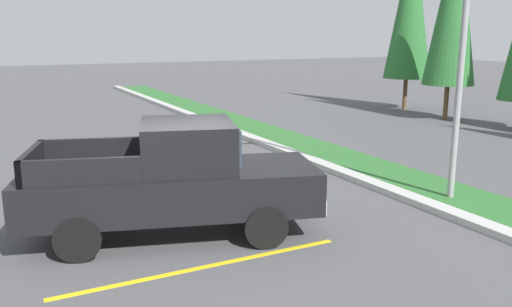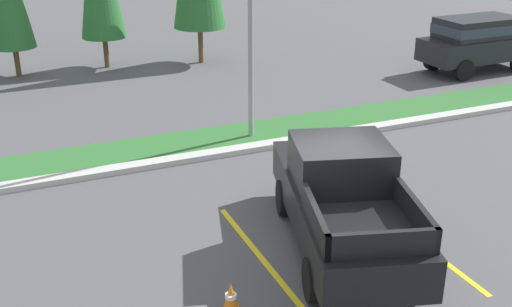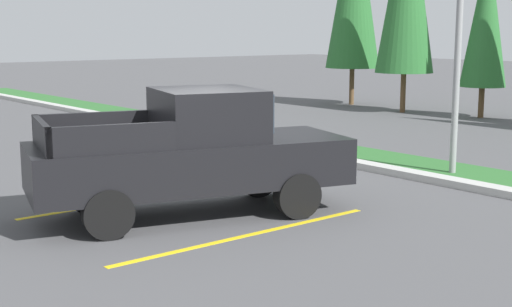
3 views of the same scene
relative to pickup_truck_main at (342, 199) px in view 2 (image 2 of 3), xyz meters
name	(u,v)px [view 2 (image 2 of 3)]	position (x,y,z in m)	size (l,w,h in m)	color
ground_plane	(325,242)	(-0.17, 0.25, -1.04)	(120.00, 120.00, 0.00)	#4C4C4F
parking_line_near	(267,265)	(-1.56, -0.05, -1.04)	(0.12, 4.80, 0.01)	yellow
parking_line_far	(406,232)	(1.54, -0.05, -1.04)	(0.12, 4.80, 0.01)	yellow
curb_strip	(233,151)	(-0.17, 5.25, -0.97)	(56.00, 0.40, 0.15)	#B2B2AD
grass_median	(219,139)	(-0.17, 6.35, -1.01)	(56.00, 1.80, 0.06)	#2D662D
pickup_truck_main	(342,199)	(0.00, 0.00, 0.00)	(3.31, 5.54, 2.10)	black
suv_distant	(478,40)	(11.51, 9.29, 0.20)	(4.64, 2.03, 2.10)	black
traffic_cone	(231,299)	(-2.71, -1.12, -0.75)	(0.36, 0.36, 0.60)	orange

